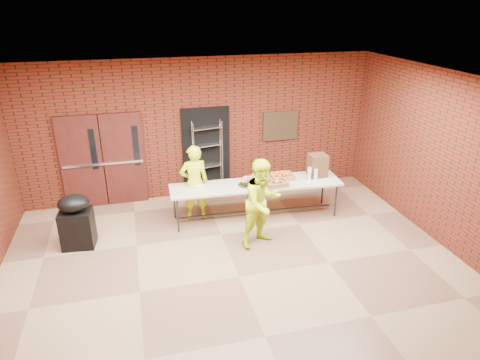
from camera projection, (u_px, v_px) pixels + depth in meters
name	position (u px, v px, depth m)	size (l,w,h in m)	color
room	(239.00, 191.00, 6.62)	(8.08, 7.08, 3.28)	brown
double_doors	(103.00, 161.00, 9.39)	(1.78, 0.12, 2.10)	#4C1715
dark_doorway	(206.00, 152.00, 9.94)	(1.10, 0.06, 2.10)	black
bronze_plaque	(280.00, 126.00, 10.15)	(0.85, 0.04, 0.70)	#392916
wire_rack	(208.00, 159.00, 9.87)	(0.67, 0.22, 1.82)	silver
table_left	(215.00, 190.00, 8.82)	(1.88, 0.84, 0.76)	tan
table_right	(292.00, 183.00, 9.05)	(2.02, 0.94, 0.81)	tan
basket_bananas	(260.00, 182.00, 8.77)	(0.45, 0.35, 0.14)	#A56E42
basket_oranges	(282.00, 176.00, 9.04)	(0.46, 0.36, 0.14)	#A56E42
basket_apples	(276.00, 183.00, 8.73)	(0.44, 0.34, 0.14)	#A56E42
muffin_tray	(247.00, 183.00, 8.89)	(0.36, 0.36, 0.09)	#124418
napkin_box	(200.00, 187.00, 8.74)	(0.17, 0.12, 0.06)	silver
coffee_dispenser	(318.00, 165.00, 9.15)	(0.37, 0.33, 0.48)	#50331B
cup_stack_front	(309.00, 176.00, 8.96)	(0.07, 0.07, 0.22)	silver
cup_stack_mid	(316.00, 175.00, 8.97)	(0.08, 0.08, 0.24)	silver
cup_stack_back	(310.00, 173.00, 9.03)	(0.09, 0.09, 0.26)	silver
covered_grill	(76.00, 221.00, 7.95)	(0.63, 0.54, 1.05)	black
volunteer_woman	(194.00, 183.00, 8.86)	(0.60, 0.39, 1.63)	#CFEA1A
volunteer_man	(262.00, 203.00, 7.92)	(0.83, 0.65, 1.71)	#CFEA1A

